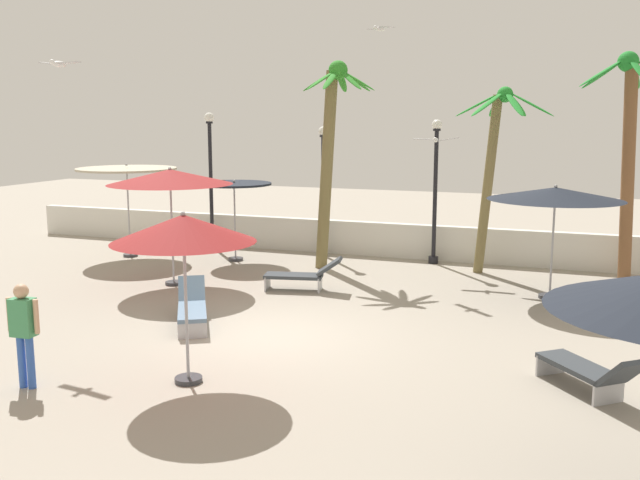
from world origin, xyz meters
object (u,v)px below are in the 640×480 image
at_px(seagull_1, 380,28).
at_px(seagull_2, 59,64).
at_px(palm_tree_0, 493,157).
at_px(lounge_chair_0, 590,370).
at_px(lamp_post_1, 323,188).
at_px(lounge_chair_2, 303,274).
at_px(patio_umbrella_0, 127,172).
at_px(patio_umbrella_1, 234,188).
at_px(lounge_chair_1, 192,307).
at_px(palm_tree_1, 628,144).
at_px(patio_umbrella_4, 184,230).
at_px(lamp_post_2, 211,173).
at_px(guest_0, 24,325).
at_px(lamp_post_0, 435,188).
at_px(patio_umbrella_3, 555,194).
at_px(seagull_0, 436,140).
at_px(patio_umbrella_5, 170,177).
at_px(palm_tree_2, 330,143).

relative_size(seagull_1, seagull_2, 0.92).
xyz_separation_m(palm_tree_0, lounge_chair_0, (2.51, -8.09, -2.74)).
distance_m(lamp_post_1, lounge_chair_2, 4.73).
relative_size(patio_umbrella_0, patio_umbrella_1, 1.24).
relative_size(patio_umbrella_0, lounge_chair_1, 1.54).
bearing_deg(palm_tree_1, lounge_chair_1, -137.63).
relative_size(patio_umbrella_1, patio_umbrella_4, 0.87).
bearing_deg(lamp_post_1, palm_tree_0, -8.61).
bearing_deg(patio_umbrella_1, seagull_1, 7.49).
bearing_deg(seagull_1, lamp_post_2, 169.19).
bearing_deg(seagull_2, lounge_chair_0, -1.61).
distance_m(palm_tree_0, seagull_1, 4.54).
distance_m(patio_umbrella_1, lamp_post_1, 2.69).
bearing_deg(patio_umbrella_1, patio_umbrella_0, -170.12).
distance_m(palm_tree_0, guest_0, 12.42).
bearing_deg(seagull_2, lamp_post_1, 75.51).
relative_size(patio_umbrella_4, lounge_chair_1, 1.43).
height_order(lounge_chair_0, seagull_1, seagull_1).
bearing_deg(lamp_post_0, patio_umbrella_1, -163.45).
distance_m(patio_umbrella_3, lounge_chair_1, 8.45).
bearing_deg(seagull_0, lamp_post_1, 165.49).
bearing_deg(patio_umbrella_3, lamp_post_2, 163.77).
xyz_separation_m(patio_umbrella_4, palm_tree_1, (6.69, 10.26, 1.04)).
distance_m(patio_umbrella_5, lounge_chair_2, 4.04).
distance_m(patio_umbrella_3, palm_tree_2, 6.15).
bearing_deg(patio_umbrella_3, palm_tree_0, 126.62).
height_order(lamp_post_2, seagull_1, seagull_1).
distance_m(patio_umbrella_5, palm_tree_1, 11.49).
xyz_separation_m(patio_umbrella_0, palm_tree_2, (6.23, 0.50, 0.90)).
distance_m(palm_tree_2, seagull_1, 3.30).
height_order(patio_umbrella_1, lounge_chair_1, patio_umbrella_1).
xyz_separation_m(lamp_post_0, seagull_2, (-5.59, -8.62, 2.99)).
relative_size(lamp_post_2, lounge_chair_1, 2.26).
bearing_deg(guest_0, patio_umbrella_1, 98.82).
relative_size(patio_umbrella_1, lamp_post_1, 0.61).
bearing_deg(patio_umbrella_3, seagull_0, 146.55).
xyz_separation_m(patio_umbrella_4, lamp_post_0, (1.77, 10.58, -0.28)).
relative_size(lounge_chair_0, guest_0, 1.08).
distance_m(patio_umbrella_4, lamp_post_1, 10.67).
bearing_deg(guest_0, lamp_post_2, 105.54).
bearing_deg(palm_tree_2, patio_umbrella_4, -84.86).
distance_m(palm_tree_1, lounge_chair_0, 9.15).
bearing_deg(seagull_0, lounge_chair_0, -63.19).
height_order(palm_tree_0, lamp_post_1, palm_tree_0).
distance_m(palm_tree_0, palm_tree_1, 3.30).
relative_size(patio_umbrella_0, seagull_2, 2.75).
height_order(lamp_post_1, seagull_1, seagull_1).
xyz_separation_m(patio_umbrella_5, lamp_post_1, (2.20, 4.88, -0.64)).
distance_m(palm_tree_0, lamp_post_0, 2.09).
xyz_separation_m(lamp_post_0, lounge_chair_2, (-2.31, -4.34, -1.77)).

